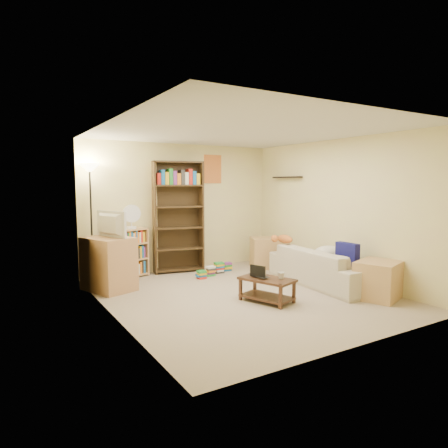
# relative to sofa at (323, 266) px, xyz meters

# --- Properties ---
(room) EXTENTS (4.50, 4.54, 2.52)m
(room) POSITION_rel_sofa_xyz_m (-1.55, 0.14, 1.31)
(room) COLOR tan
(room) RESTS_ON ground
(sofa) EXTENTS (2.25, 1.17, 0.62)m
(sofa) POSITION_rel_sofa_xyz_m (0.00, 0.00, 0.00)
(sofa) COLOR #BDB99D
(sofa) RESTS_ON ground
(navy_pillow) EXTENTS (0.13, 0.41, 0.37)m
(navy_pillow) POSITION_rel_sofa_xyz_m (0.06, -0.46, 0.28)
(navy_pillow) COLOR navy
(navy_pillow) RESTS_ON sofa
(cream_blanket) EXTENTS (0.57, 0.41, 0.24)m
(cream_blanket) POSITION_rel_sofa_xyz_m (0.16, 0.04, 0.22)
(cream_blanket) COLOR silver
(cream_blanket) RESTS_ON sofa
(tabby_cat) EXTENTS (0.49, 0.20, 0.17)m
(tabby_cat) POSITION_rel_sofa_xyz_m (-0.21, 0.83, 0.39)
(tabby_cat) COLOR orange
(tabby_cat) RESTS_ON sofa
(coffee_table) EXTENTS (0.67, 0.88, 0.35)m
(coffee_table) POSITION_rel_sofa_xyz_m (-1.44, -0.32, -0.10)
(coffee_table) COLOR #44281A
(coffee_table) RESTS_ON ground
(laptop) EXTENTS (0.37, 0.24, 0.03)m
(laptop) POSITION_rel_sofa_xyz_m (-1.45, -0.21, 0.05)
(laptop) COLOR black
(laptop) RESTS_ON coffee_table
(laptop_screen) EXTENTS (0.10, 0.25, 0.17)m
(laptop_screen) POSITION_rel_sofa_xyz_m (-1.56, -0.25, 0.14)
(laptop_screen) COLOR white
(laptop_screen) RESTS_ON laptop
(mug) EXTENTS (0.21, 0.21, 0.10)m
(mug) POSITION_rel_sofa_xyz_m (-1.29, -0.45, 0.09)
(mug) COLOR silver
(mug) RESTS_ON coffee_table
(tv_remote) EXTENTS (0.12, 0.14, 0.02)m
(tv_remote) POSITION_rel_sofa_xyz_m (-1.45, -0.04, 0.05)
(tv_remote) COLOR black
(tv_remote) RESTS_ON coffee_table
(tv_stand) EXTENTS (0.82, 0.95, 0.86)m
(tv_stand) POSITION_rel_sofa_xyz_m (-3.25, 1.52, 0.12)
(tv_stand) COLOR tan
(tv_stand) RESTS_ON ground
(television) EXTENTS (0.79, 0.57, 0.42)m
(television) POSITION_rel_sofa_xyz_m (-3.25, 1.52, 0.76)
(television) COLOR black
(television) RESTS_ON tv_stand
(tall_bookshelf) EXTENTS (1.01, 0.48, 2.15)m
(tall_bookshelf) POSITION_rel_sofa_xyz_m (-1.71, 2.18, 0.83)
(tall_bookshelf) COLOR #3E2C18
(tall_bookshelf) RESTS_ON ground
(short_bookshelf) EXTENTS (0.76, 0.49, 0.90)m
(short_bookshelf) POSITION_rel_sofa_xyz_m (-2.70, 2.18, 0.14)
(short_bookshelf) COLOR tan
(short_bookshelf) RESTS_ON ground
(desk_fan) EXTENTS (0.32, 0.18, 0.44)m
(desk_fan) POSITION_rel_sofa_xyz_m (-2.65, 2.14, 0.83)
(desk_fan) COLOR white
(desk_fan) RESTS_ON short_bookshelf
(floor_lamp) EXTENTS (0.35, 0.35, 2.06)m
(floor_lamp) POSITION_rel_sofa_xyz_m (-3.35, 2.18, 1.34)
(floor_lamp) COLOR black
(floor_lamp) RESTS_ON ground
(side_table) EXTENTS (0.71, 0.71, 0.62)m
(side_table) POSITION_rel_sofa_xyz_m (-0.04, 1.61, 0.00)
(side_table) COLOR #B07B56
(side_table) RESTS_ON ground
(end_cabinet) EXTENTS (0.82, 0.76, 0.56)m
(end_cabinet) POSITION_rel_sofa_xyz_m (0.10, -1.04, -0.03)
(end_cabinet) COLOR tan
(end_cabinet) RESTS_ON ground
(book_stacks) EXTENTS (0.92, 0.47, 0.21)m
(book_stacks) POSITION_rel_sofa_xyz_m (-1.22, 1.60, -0.22)
(book_stacks) COLOR red
(book_stacks) RESTS_ON ground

